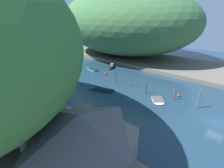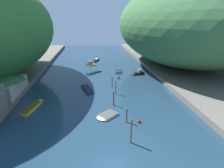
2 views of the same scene
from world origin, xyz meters
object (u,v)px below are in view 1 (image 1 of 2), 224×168
at_px(boathouse_shed, 41,111).
at_px(boat_cabin_cruiser, 75,75).
at_px(boat_mid_channel, 92,69).
at_px(boat_open_rowboat, 49,65).
at_px(boat_white_cruiser, 101,90).
at_px(channel_buoy_near, 105,74).
at_px(boat_far_right_bank, 112,67).
at_px(channel_buoy_far, 179,95).
at_px(person_on_quay, 124,158).
at_px(waterfront_building, 80,140).
at_px(boat_yellow_tender, 158,101).
at_px(boat_red_skiff, 53,69).
at_px(boat_navy_launch, 97,120).

bearing_deg(boathouse_shed, boat_cabin_cruiser, 40.20).
distance_m(boat_mid_channel, boat_open_rowboat, 16.11).
bearing_deg(boat_open_rowboat, boat_white_cruiser, 101.61).
bearing_deg(boathouse_shed, channel_buoy_near, 20.86).
xyz_separation_m(boat_far_right_bank, boat_mid_channel, (-5.27, 4.10, -0.23)).
distance_m(boathouse_shed, boat_far_right_bank, 34.43).
xyz_separation_m(channel_buoy_far, person_on_quay, (-23.77, -2.45, 1.80)).
distance_m(waterfront_building, boat_far_right_bank, 41.01).
height_order(boathouse_shed, boat_yellow_tender, boathouse_shed).
distance_m(boat_red_skiff, boat_cabin_cruiser, 9.78).
bearing_deg(boat_red_skiff, waterfront_building, 6.93).
relative_size(boat_white_cruiser, channel_buoy_far, 7.95).
height_order(boat_mid_channel, boat_open_rowboat, boat_open_rowboat).
xyz_separation_m(boat_cabin_cruiser, channel_buoy_far, (6.32, -28.39, 0.09)).
height_order(boathouse_shed, boat_red_skiff, boathouse_shed).
xyz_separation_m(waterfront_building, boat_white_cruiser, (17.97, 14.21, -4.33)).
height_order(boat_far_right_bank, channel_buoy_far, boat_far_right_bank).
relative_size(boathouse_shed, person_on_quay, 6.01).
relative_size(boat_navy_launch, channel_buoy_far, 7.79).
height_order(boat_yellow_tender, boat_red_skiff, boat_red_skiff).
distance_m(boat_far_right_bank, boat_red_skiff, 19.07).
relative_size(boat_navy_launch, person_on_quay, 3.79).
xyz_separation_m(boat_navy_launch, boat_mid_channel, (19.65, 21.92, -0.10)).
bearing_deg(boat_navy_launch, boat_white_cruiser, 55.06).
height_order(boat_navy_launch, boat_open_rowboat, boat_open_rowboat).
relative_size(boat_red_skiff, boat_cabin_cruiser, 0.71).
height_order(boathouse_shed, channel_buoy_near, boathouse_shed).
xyz_separation_m(waterfront_building, boat_far_right_bank, (33.21, 23.71, -4.11)).
bearing_deg(boat_white_cruiser, person_on_quay, -147.17).
height_order(boat_navy_launch, boat_yellow_tender, boat_navy_launch).
bearing_deg(boat_navy_launch, boat_far_right_bank, 49.99).
bearing_deg(boat_far_right_bank, boat_navy_launch, 100.97).
distance_m(boat_yellow_tender, boat_red_skiff, 35.83).
xyz_separation_m(waterfront_building, person_on_quay, (2.94, -3.76, -2.43)).
relative_size(boat_navy_launch, boat_cabin_cruiser, 1.19).
xyz_separation_m(boat_open_rowboat, person_on_quay, (-18.30, -46.22, 1.85)).
bearing_deg(boat_cabin_cruiser, channel_buoy_far, -26.28).
height_order(waterfront_building, channel_buoy_far, waterfront_building).
relative_size(boat_mid_channel, channel_buoy_near, 5.52).
relative_size(boat_mid_channel, boat_open_rowboat, 0.97).
height_order(channel_buoy_far, person_on_quay, person_on_quay).
relative_size(boat_navy_launch, boat_far_right_bank, 1.51).
height_order(boat_navy_launch, person_on_quay, person_on_quay).
distance_m(boat_white_cruiser, boat_cabin_cruiser, 13.10).
relative_size(waterfront_building, boat_far_right_bank, 2.37).
distance_m(boat_open_rowboat, person_on_quay, 49.74).
xyz_separation_m(boat_far_right_bank, boat_red_skiff, (-13.87, 13.09, -0.03)).
height_order(waterfront_building, boat_mid_channel, waterfront_building).
bearing_deg(boat_yellow_tender, boat_far_right_bank, -66.25).
bearing_deg(boat_far_right_bank, boat_red_skiff, 22.05).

